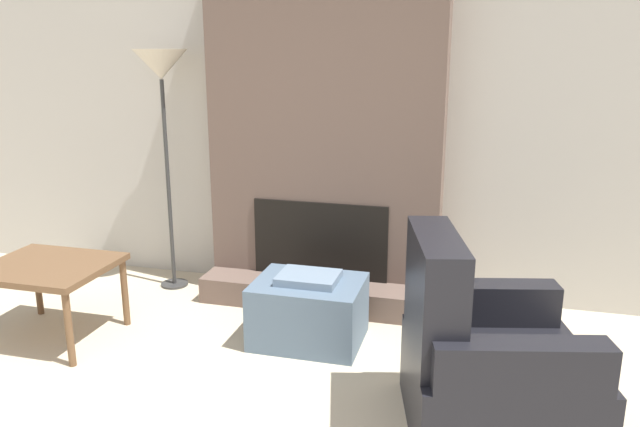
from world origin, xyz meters
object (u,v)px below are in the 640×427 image
armchair (482,373)px  side_table (48,272)px  floor_lamp_left (161,75)px  ottoman (309,310)px

armchair → side_table: bearing=69.7°
armchair → floor_lamp_left: size_ratio=0.56×
side_table → floor_lamp_left: (0.31, 1.04, 1.19)m
ottoman → floor_lamp_left: (-1.30, 0.65, 1.42)m
armchair → floor_lamp_left: 3.04m
ottoman → side_table: bearing=-166.5°
ottoman → floor_lamp_left: bearing=153.3°
ottoman → armchair: (1.07, -0.70, 0.10)m
side_table → armchair: bearing=-6.8°
floor_lamp_left → ottoman: bearing=-26.7°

